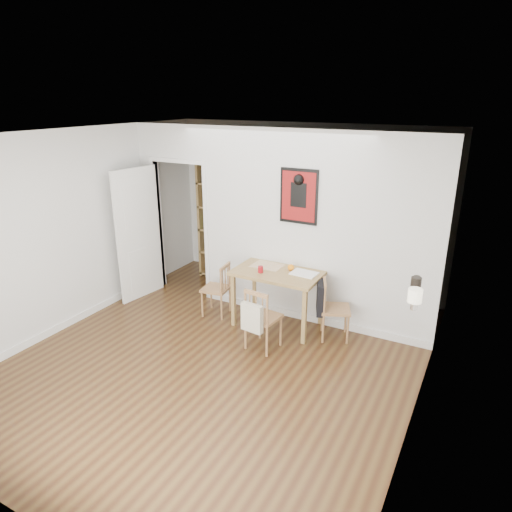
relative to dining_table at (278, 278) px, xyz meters
The scene contains 15 objects.
ground 1.28m from the dining_table, 103.70° to the right, with size 5.20×5.20×0.00m, color #4F3619.
room_shell 0.69m from the dining_table, 118.14° to the left, with size 5.20×5.20×5.20m.
dining_table is the anchor object (origin of this frame).
chair_left 0.97m from the dining_table, behind, with size 0.44×0.44×0.77m.
chair_right 0.84m from the dining_table, ahead, with size 0.55×0.52×0.79m.
chair_front 0.71m from the dining_table, 80.82° to the right, with size 0.45×0.50×0.81m.
bookshelf 1.96m from the dining_table, 143.06° to the left, with size 0.88×0.35×2.08m.
fireplace 2.07m from the dining_table, 22.81° to the right, with size 0.45×1.25×1.16m.
red_glass 0.28m from the dining_table, 139.06° to the right, with size 0.07×0.07×0.09m, color maroon.
orange_fruit 0.22m from the dining_table, 35.29° to the left, with size 0.09×0.09×0.09m, color orange.
placemat 0.26m from the dining_table, 152.73° to the left, with size 0.41×0.31×0.00m, color beige.
notebook 0.37m from the dining_table, 10.49° to the left, with size 0.33×0.24×0.02m, color white.
mantel_lamp 2.29m from the dining_table, 31.23° to the right, with size 0.13×0.13×0.20m.
ceramic_jar_a 2.01m from the dining_table, 20.08° to the right, with size 0.10×0.10×0.12m, color black.
ceramic_jar_b 1.96m from the dining_table, 16.50° to the right, with size 0.07×0.07×0.09m, color black.
Camera 1 is at (2.64, -4.05, 2.99)m, focal length 32.00 mm.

